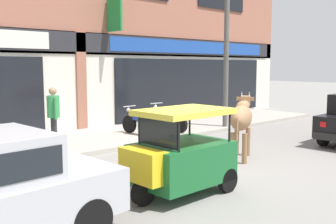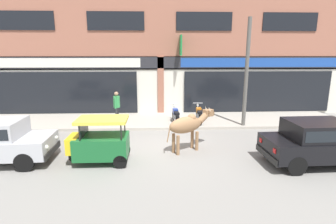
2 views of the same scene
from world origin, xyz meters
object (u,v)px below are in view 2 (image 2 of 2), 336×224
motorcycle_1 (199,114)px  pedestrian (117,104)px  motorcycle_0 (176,115)px  utility_pole (246,73)px  cow (188,125)px  car_0 (319,141)px  auto_rickshaw (100,143)px

motorcycle_1 → pedestrian: (-4.15, -0.13, 0.60)m
motorcycle_0 → motorcycle_1: size_ratio=1.00×
motorcycle_1 → utility_pole: (2.08, -0.76, 2.14)m
motorcycle_0 → utility_pole: bearing=-10.5°
cow → motorcycle_0: (-0.18, 3.59, -0.49)m
car_0 → pedestrian: size_ratio=2.29×
auto_rickshaw → utility_pole: bearing=32.4°
utility_pole → auto_rickshaw: bearing=-147.6°
cow → utility_pole: size_ratio=0.38×
cow → car_0: (4.12, -1.38, -0.19)m
motorcycle_0 → pedestrian: size_ratio=1.13×
motorcycle_1 → pedestrian: 4.19m
car_0 → utility_pole: (-1.02, 4.36, 1.84)m
cow → pedestrian: bearing=130.9°
car_0 → auto_rickshaw: bearing=176.2°
car_0 → pedestrian: (-7.25, 4.99, 0.30)m
cow → car_0: 4.35m
cow → pedestrian: size_ratio=1.20×
cow → motorcycle_0: bearing=92.9°
cow → utility_pole: bearing=43.9°
motorcycle_1 → car_0: bearing=-58.8°
car_0 → motorcycle_0: (-4.30, 4.97, -0.30)m
car_0 → utility_pole: 4.84m
motorcycle_0 → motorcycle_1: 1.21m
pedestrian → car_0: bearing=-34.6°
auto_rickshaw → utility_pole: (6.13, 3.89, 2.00)m
car_0 → motorcycle_0: size_ratio=2.02×
auto_rickshaw → motorcycle_1: size_ratio=1.10×
motorcycle_0 → motorcycle_1: bearing=7.3°
auto_rickshaw → pedestrian: pedestrian is taller
motorcycle_1 → pedestrian: size_ratio=1.13×
auto_rickshaw → pedestrian: 4.54m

